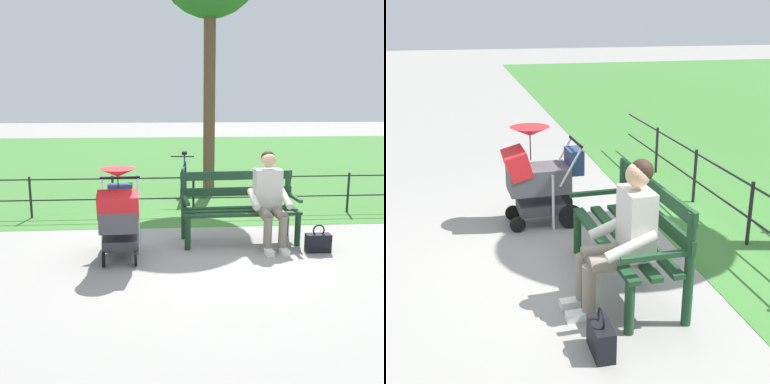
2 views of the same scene
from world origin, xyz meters
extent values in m
plane|color=gray|center=(0.00, 0.00, 0.00)|extent=(60.00, 60.00, 0.00)
cube|color=#193D23|center=(-0.52, -0.18, 0.45)|extent=(1.60, 0.17, 0.04)
cube|color=#193D23|center=(-0.52, 0.00, 0.45)|extent=(1.60, 0.17, 0.04)
cube|color=#193D23|center=(-0.53, 0.18, 0.45)|extent=(1.60, 0.17, 0.04)
cube|color=#193D23|center=(-0.51, -0.28, 0.67)|extent=(1.60, 0.10, 0.12)
cube|color=#193D23|center=(-0.51, -0.28, 0.90)|extent=(1.60, 0.10, 0.12)
cylinder|color=#193D23|center=(-1.28, 0.17, 0.23)|extent=(0.08, 0.08, 0.45)
cylinder|color=#193D23|center=(-1.26, -0.31, 0.47)|extent=(0.08, 0.08, 0.95)
cube|color=#193D23|center=(-1.27, -0.03, 0.63)|extent=(0.07, 0.56, 0.04)
cylinder|color=#193D23|center=(0.22, 0.23, 0.23)|extent=(0.08, 0.08, 0.45)
cylinder|color=#193D23|center=(0.24, -0.25, 0.47)|extent=(0.08, 0.08, 0.95)
cube|color=#193D23|center=(0.22, 0.03, 0.63)|extent=(0.07, 0.56, 0.04)
cylinder|color=slate|center=(-1.00, 0.22, 0.47)|extent=(0.16, 0.41, 0.14)
cylinder|color=slate|center=(-0.80, 0.22, 0.47)|extent=(0.16, 0.41, 0.14)
cylinder|color=slate|center=(-1.01, 0.42, 0.24)|extent=(0.11, 0.11, 0.47)
cylinder|color=slate|center=(-0.81, 0.42, 0.24)|extent=(0.11, 0.11, 0.47)
cube|color=silver|center=(-1.01, 0.50, 0.04)|extent=(0.11, 0.22, 0.07)
cube|color=silver|center=(-0.81, 0.50, 0.04)|extent=(0.11, 0.22, 0.07)
cube|color=beige|center=(-0.89, 0.00, 0.75)|extent=(0.37, 0.24, 0.56)
cylinder|color=beige|center=(-1.11, 0.11, 0.65)|extent=(0.11, 0.43, 0.23)
cylinder|color=beige|center=(-0.67, 0.13, 0.65)|extent=(0.11, 0.43, 0.23)
sphere|color=tan|center=(-0.89, 0.00, 1.15)|extent=(0.20, 0.20, 0.20)
sphere|color=black|center=(-0.89, -0.03, 1.18)|extent=(0.19, 0.19, 0.19)
cylinder|color=black|center=(0.86, 0.16, 0.14)|extent=(0.04, 0.28, 0.28)
cylinder|color=black|center=(1.32, 0.18, 0.14)|extent=(0.04, 0.28, 0.28)
cylinder|color=black|center=(0.87, 0.77, 0.09)|extent=(0.04, 0.18, 0.18)
cylinder|color=black|center=(1.25, 0.78, 0.09)|extent=(0.04, 0.18, 0.18)
cube|color=#38383D|center=(1.08, 0.47, 0.22)|extent=(0.44, 0.54, 0.12)
cylinder|color=silver|center=(0.85, 0.36, 0.33)|extent=(0.03, 0.03, 0.65)
cylinder|color=silver|center=(1.31, 0.38, 0.33)|extent=(0.03, 0.03, 0.65)
cube|color=#47474C|center=(1.07, 0.49, 0.55)|extent=(0.48, 0.70, 0.28)
cube|color=red|center=(1.07, 0.73, 0.75)|extent=(0.49, 0.32, 0.33)
cylinder|color=black|center=(1.09, 0.05, 0.95)|extent=(0.52, 0.05, 0.03)
cylinder|color=silver|center=(0.86, 0.14, 0.75)|extent=(0.04, 0.30, 0.49)
cylinder|color=silver|center=(1.32, 0.16, 0.75)|extent=(0.04, 0.30, 0.49)
cone|color=red|center=(1.07, 0.57, 1.10)|extent=(0.46, 0.46, 0.10)
cylinder|color=black|center=(1.07, 0.57, 0.92)|extent=(0.01, 0.01, 0.30)
cube|color=navy|center=(1.09, 0.07, 0.73)|extent=(0.33, 0.17, 0.28)
cube|color=black|center=(-1.47, 0.44, 0.12)|extent=(0.32, 0.14, 0.24)
torus|color=black|center=(-1.47, 0.44, 0.29)|extent=(0.16, 0.02, 0.16)
cylinder|color=black|center=(0.00, -1.56, 0.35)|extent=(0.04, 0.04, 0.70)
cylinder|color=black|center=(1.35, -1.56, 0.35)|extent=(0.04, 0.04, 0.70)
cylinder|color=black|center=(2.71, -1.56, 0.35)|extent=(0.04, 0.04, 0.70)
cylinder|color=black|center=(0.00, -1.56, 0.65)|extent=(8.12, 0.02, 0.02)
cylinder|color=black|center=(0.00, -1.56, 0.30)|extent=(8.12, 0.02, 0.02)
camera|label=1|loc=(0.59, 5.97, 1.99)|focal=42.64mm
camera|label=2|loc=(-4.65, 1.34, 2.37)|focal=49.96mm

